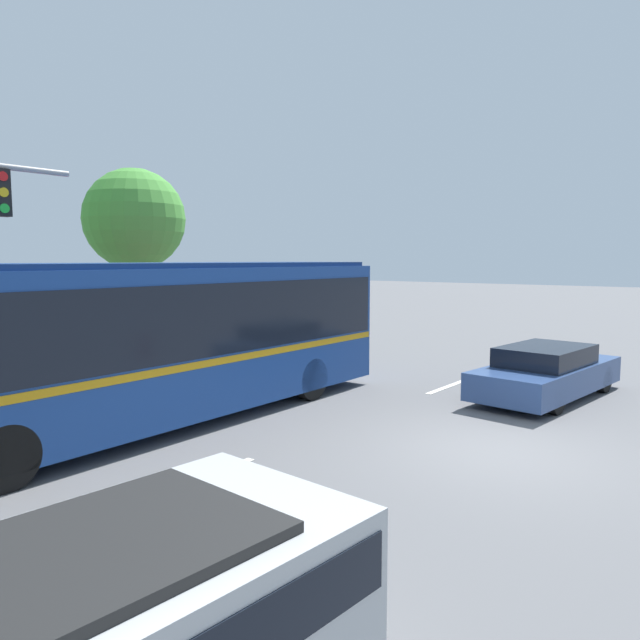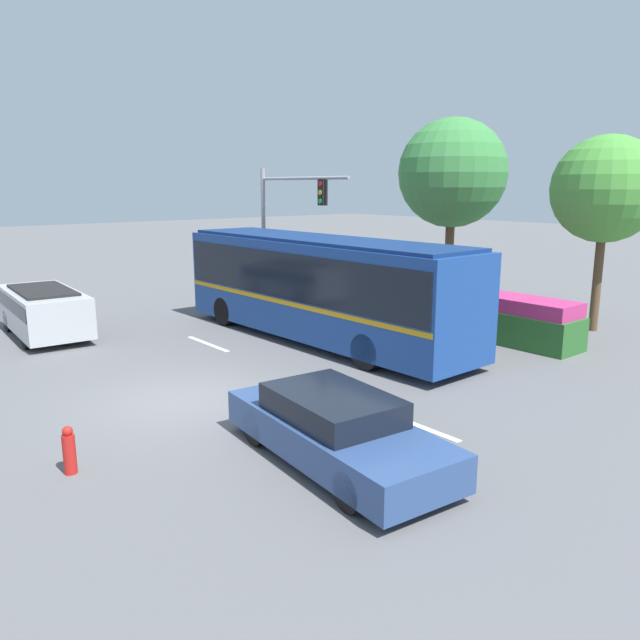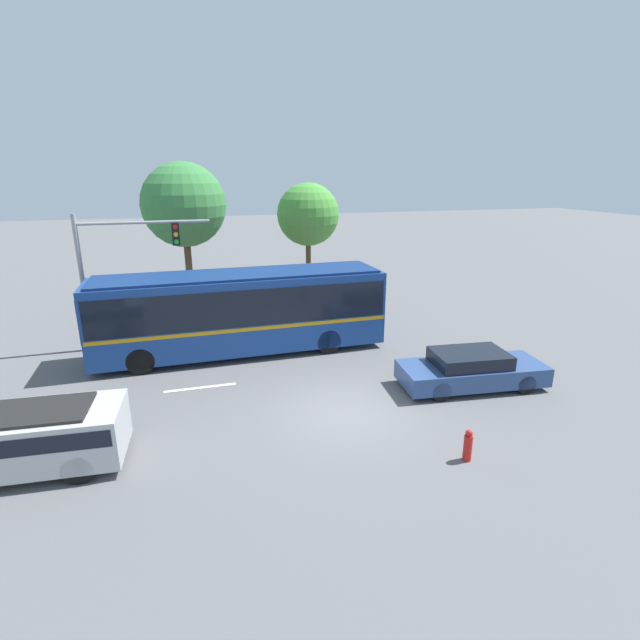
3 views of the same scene
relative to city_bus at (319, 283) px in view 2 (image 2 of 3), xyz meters
The scene contains 11 objects.
ground_plane 6.76m from the city_bus, 69.11° to the right, with size 140.00×140.00×0.00m, color #5B5B5E.
city_bus is the anchor object (origin of this frame).
sedan_foreground 9.00m from the city_bus, 37.74° to the right, with size 5.04×2.33×1.27m.
suv_left_lane 9.08m from the city_bus, 133.30° to the right, with size 4.86×2.25×1.57m.
traffic_light_pole 5.36m from the city_bus, 156.52° to the left, with size 5.16×0.24×5.52m.
flowering_hedge 4.88m from the city_bus, 73.20° to the left, with size 9.65×1.45×1.47m.
street_tree_left 9.43m from the city_bus, 101.64° to the left, with size 4.45×4.45×7.59m.
street_tree_centre 9.89m from the city_bus, 58.67° to the left, with size 3.50×3.50×6.49m.
fire_hydrant 10.40m from the city_bus, 64.12° to the right, with size 0.22×0.22×0.86m.
lane_stripe_near 7.63m from the city_bus, 24.28° to the right, with size 2.40×0.16×0.01m, color silver.
lane_stripe_mid 3.99m from the city_bus, 121.31° to the right, with size 2.40×0.16×0.01m, color silver.
Camera 2 is at (12.46, -6.14, 4.84)m, focal length 34.58 mm.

